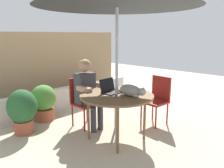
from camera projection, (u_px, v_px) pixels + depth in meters
The scene contains 11 objects.
ground_plane at pixel (116, 139), 3.60m from camera, with size 14.00×14.00×0.00m, color #BCAD93.
fence_back at pixel (37, 70), 5.11m from camera, with size 4.78×0.08×1.69m, color #937756.
planter_wall_low at pixel (54, 101), 4.80m from camera, with size 4.30×0.20×0.49m, color beige.
patio_table at pixel (117, 98), 3.45m from camera, with size 1.13×1.13×0.74m.
chair_occupied at pixel (82, 98), 4.07m from camera, with size 0.40×0.40×0.88m.
chair_empty at pixel (158, 96), 4.16m from camera, with size 0.43×0.43×0.88m.
person_seated at pixel (88, 90), 3.92m from camera, with size 0.48×0.48×1.22m.
laptop at pixel (110, 88), 3.56m from camera, with size 0.31×0.26×0.21m.
cat at pixel (132, 91), 3.34m from camera, with size 0.22×0.65×0.17m.
potted_plant_near_fence at pixel (22, 109), 3.74m from camera, with size 0.48×0.48×0.75m.
potted_plant_by_chair at pixel (44, 102), 4.34m from camera, with size 0.48×0.48×0.69m.
Camera 1 is at (-2.44, -2.26, 1.64)m, focal length 36.06 mm.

